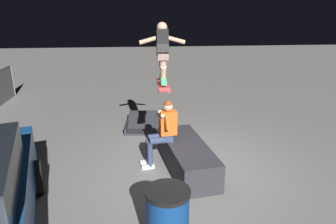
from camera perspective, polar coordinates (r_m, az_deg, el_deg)
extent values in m
plane|color=slate|center=(6.44, 3.67, -10.34)|extent=(40.00, 40.00, 0.00)
cube|color=#28282D|center=(6.29, 3.55, -8.26)|extent=(2.13, 1.04, 0.56)
cube|color=#2D3856|center=(6.33, 0.00, -4.62)|extent=(0.32, 0.20, 0.12)
cube|color=#D15119|center=(6.21, 0.00, -2.01)|extent=(0.25, 0.37, 0.50)
sphere|color=tan|center=(6.09, 0.00, 1.07)|extent=(0.20, 0.20, 0.20)
sphere|color=brown|center=(6.09, 0.00, 1.25)|extent=(0.19, 0.19, 0.19)
cylinder|color=#D15119|center=(5.99, -0.09, -2.05)|extent=(0.20, 0.11, 0.29)
cylinder|color=tan|center=(6.01, -1.20, -0.98)|extent=(0.24, 0.11, 0.19)
cylinder|color=#D15119|center=(6.35, -0.96, -0.79)|extent=(0.20, 0.11, 0.29)
cylinder|color=tan|center=(6.23, -1.70, -0.25)|extent=(0.24, 0.11, 0.19)
cylinder|color=#2D3856|center=(6.22, -1.59, -5.30)|extent=(0.20, 0.42, 0.14)
cylinder|color=#2D3856|center=(6.31, -3.36, -7.94)|extent=(0.11, 0.11, 0.52)
cube|color=white|center=(6.42, -3.76, -10.04)|extent=(0.14, 0.27, 0.08)
cylinder|color=#2D3856|center=(6.38, -1.95, -4.65)|extent=(0.20, 0.42, 0.14)
cylinder|color=#2D3856|center=(6.47, -3.66, -7.24)|extent=(0.11, 0.11, 0.52)
cube|color=white|center=(6.58, -4.05, -9.30)|extent=(0.14, 0.27, 0.08)
cube|color=#B72D2D|center=(6.05, -0.95, 5.00)|extent=(0.80, 0.20, 0.08)
cube|color=#B72D2D|center=(6.48, -1.25, 6.13)|extent=(0.12, 0.20, 0.06)
cube|color=#B72D2D|center=(5.61, -0.61, 4.09)|extent=(0.12, 0.20, 0.05)
cube|color=#99999E|center=(6.33, -1.14, 5.39)|extent=(0.06, 0.16, 0.03)
cylinder|color=white|center=(6.33, -1.96, 5.16)|extent=(0.05, 0.03, 0.05)
cylinder|color=white|center=(6.34, -0.33, 5.19)|extent=(0.05, 0.03, 0.05)
cube|color=#99999E|center=(5.79, -0.75, 4.09)|extent=(0.06, 0.16, 0.03)
cylinder|color=white|center=(5.79, -1.63, 3.83)|extent=(0.05, 0.03, 0.05)
cylinder|color=white|center=(5.80, 0.14, 3.87)|extent=(0.05, 0.03, 0.05)
cube|color=#2D9E66|center=(6.20, -1.08, 6.39)|extent=(0.26, 0.10, 0.08)
cube|color=#2D9E66|center=(5.85, -0.83, 5.62)|extent=(0.26, 0.10, 0.08)
cylinder|color=tan|center=(6.12, -1.06, 7.74)|extent=(0.24, 0.10, 0.31)
cylinder|color=brown|center=(6.01, -1.02, 9.48)|extent=(0.33, 0.13, 0.33)
cylinder|color=tan|center=(5.87, -0.88, 7.26)|extent=(0.24, 0.10, 0.31)
cylinder|color=brown|center=(5.90, -0.94, 9.30)|extent=(0.33, 0.13, 0.33)
cube|color=brown|center=(5.94, -0.98, 10.34)|extent=(0.30, 0.20, 0.12)
cube|color=black|center=(5.99, -1.06, 12.73)|extent=(0.45, 0.22, 0.52)
sphere|color=tan|center=(6.02, -1.12, 15.44)|extent=(0.20, 0.20, 0.20)
cylinder|color=tan|center=(5.99, -3.23, 13.28)|extent=(0.08, 0.45, 0.19)
cylinder|color=tan|center=(6.02, 1.07, 13.34)|extent=(0.08, 0.45, 0.19)
cube|color=#28282D|center=(8.44, -4.29, -2.75)|extent=(1.22, 1.05, 0.06)
cube|color=#28282D|center=(8.41, -4.30, -2.24)|extent=(1.18, 1.05, 0.42)
cube|color=#28282D|center=(8.42, -7.53, -2.40)|extent=(1.03, 0.13, 0.20)
cube|color=#28282D|center=(8.43, -1.07, -2.21)|extent=(1.03, 0.13, 0.20)
cylinder|color=navy|center=(4.32, -0.05, -19.89)|extent=(0.56, 0.56, 0.89)
cylinder|color=black|center=(4.04, -0.05, -14.68)|extent=(0.59, 0.59, 0.06)
cylinder|color=slate|center=(12.72, -26.84, 5.26)|extent=(0.05, 0.05, 1.14)
cylinder|color=black|center=(6.01, -23.25, -11.08)|extent=(0.64, 0.38, 0.60)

